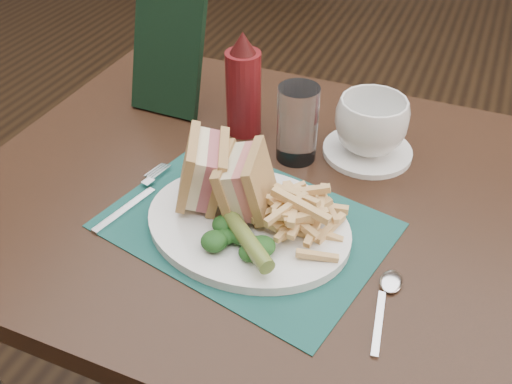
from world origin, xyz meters
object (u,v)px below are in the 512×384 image
at_px(table_main, 257,332).
at_px(sandwich_half_a, 188,169).
at_px(saucer, 367,151).
at_px(drinking_glass, 297,124).
at_px(sandwich_half_b, 231,180).
at_px(plate, 248,225).
at_px(ketchup_bottle, 243,84).
at_px(check_presenter, 168,53).
at_px(coffee_cup, 371,125).
at_px(placemat, 246,225).

bearing_deg(table_main, sandwich_half_a, -129.45).
height_order(saucer, drinking_glass, drinking_glass).
bearing_deg(table_main, drinking_glass, 72.16).
height_order(sandwich_half_a, sandwich_half_b, sandwich_half_a).
bearing_deg(plate, drinking_glass, 94.01).
height_order(sandwich_half_b, drinking_glass, drinking_glass).
distance_m(plate, sandwich_half_a, 0.12).
relative_size(table_main, sandwich_half_a, 8.83).
distance_m(plate, drinking_glass, 0.21).
distance_m(ketchup_bottle, check_presenter, 0.16).
relative_size(coffee_cup, check_presenter, 0.54).
height_order(coffee_cup, ketchup_bottle, ketchup_bottle).
relative_size(sandwich_half_a, ketchup_bottle, 0.55).
bearing_deg(drinking_glass, ketchup_bottle, 160.08).
xyz_separation_m(table_main, sandwich_half_a, (-0.07, -0.09, 0.44)).
bearing_deg(check_presenter, coffee_cup, -0.95).
height_order(placemat, ketchup_bottle, ketchup_bottle).
relative_size(table_main, check_presenter, 4.07).
distance_m(table_main, sandwich_half_a, 0.46).
distance_m(plate, saucer, 0.28).
bearing_deg(placemat, sandwich_half_b, 156.06).
distance_m(placemat, sandwich_half_a, 0.12).
bearing_deg(saucer, sandwich_half_a, -131.63).
xyz_separation_m(drinking_glass, check_presenter, (-0.27, 0.07, 0.04)).
xyz_separation_m(placemat, check_presenter, (-0.27, 0.26, 0.11)).
xyz_separation_m(sandwich_half_b, ketchup_bottle, (-0.08, 0.22, 0.03)).
bearing_deg(placemat, coffee_cup, 64.61).
height_order(placemat, drinking_glass, drinking_glass).
xyz_separation_m(coffee_cup, drinking_glass, (-0.11, -0.06, 0.01)).
xyz_separation_m(ketchup_bottle, check_presenter, (-0.16, 0.03, 0.01)).
xyz_separation_m(saucer, drinking_glass, (-0.11, -0.06, 0.06)).
distance_m(placemat, drinking_glass, 0.20).
distance_m(coffee_cup, ketchup_bottle, 0.22).
height_order(table_main, plate, plate).
relative_size(saucer, drinking_glass, 1.15).
distance_m(plate, sandwich_half_b, 0.07).
distance_m(placemat, coffee_cup, 0.28).
xyz_separation_m(saucer, check_presenter, (-0.38, 0.01, 0.10)).
xyz_separation_m(table_main, saucer, (0.14, 0.15, 0.38)).
height_order(saucer, check_presenter, check_presenter).
bearing_deg(drinking_glass, table_main, -107.84).
bearing_deg(sandwich_half_b, plate, -40.47).
distance_m(sandwich_half_b, ketchup_bottle, 0.23).
relative_size(sandwich_half_a, coffee_cup, 0.86).
bearing_deg(drinking_glass, sandwich_half_b, -101.47).
relative_size(table_main, sandwich_half_b, 9.27).
bearing_deg(sandwich_half_b, saucer, 46.94).
relative_size(sandwich_half_b, coffee_cup, 0.82).
distance_m(sandwich_half_b, drinking_glass, 0.18).
bearing_deg(plate, sandwich_half_b, 155.58).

